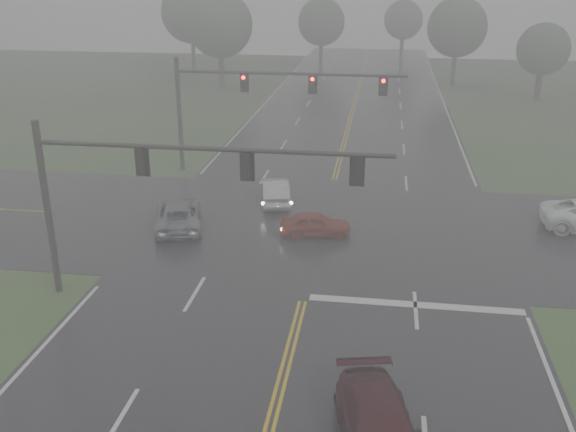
% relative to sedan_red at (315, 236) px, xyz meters
% --- Properties ---
extents(main_road, '(18.00, 160.00, 0.02)m').
position_rel_sedan_red_xyz_m(main_road, '(0.24, -0.88, 0.00)').
color(main_road, black).
rests_on(main_road, ground).
extents(cross_street, '(120.00, 14.00, 0.02)m').
position_rel_sedan_red_xyz_m(cross_street, '(0.24, 1.12, 0.00)').
color(cross_street, black).
rests_on(cross_street, ground).
extents(stop_bar, '(8.50, 0.50, 0.01)m').
position_rel_sedan_red_xyz_m(stop_bar, '(4.74, -6.48, 0.00)').
color(stop_bar, beige).
rests_on(stop_bar, ground).
extents(sedan_red, '(3.70, 1.88, 1.21)m').
position_rel_sedan_red_xyz_m(sedan_red, '(0.00, 0.00, 0.00)').
color(sedan_red, maroon).
rests_on(sedan_red, ground).
extents(sedan_silver, '(2.34, 4.48, 1.40)m').
position_rel_sedan_red_xyz_m(sedan_silver, '(-2.78, 4.50, 0.00)').
color(sedan_silver, '#ABADB3').
rests_on(sedan_silver, ground).
extents(car_grey, '(3.61, 5.41, 1.38)m').
position_rel_sedan_red_xyz_m(car_grey, '(-7.11, 0.05, 0.00)').
color(car_grey, slate).
rests_on(car_grey, ground).
extents(signal_gantry_near, '(13.69, 0.32, 7.25)m').
position_rel_sedan_red_xyz_m(signal_gantry_near, '(-5.72, -7.40, 5.11)').
color(signal_gantry_near, black).
rests_on(signal_gantry_near, ground).
extents(signal_gantry_far, '(14.53, 0.37, 7.36)m').
position_rel_sedan_red_xyz_m(signal_gantry_far, '(-5.39, 9.95, 5.22)').
color(signal_gantry_far, black).
rests_on(signal_gantry_far, ground).
extents(tree_nw_a, '(7.03, 7.03, 10.32)m').
position_rel_sedan_red_xyz_m(tree_nw_a, '(-14.73, 40.04, 6.79)').
color(tree_nw_a, '#372C24').
rests_on(tree_nw_a, ground).
extents(tree_ne_a, '(6.57, 6.57, 9.65)m').
position_rel_sedan_red_xyz_m(tree_ne_a, '(10.73, 46.04, 6.35)').
color(tree_ne_a, '#372C24').
rests_on(tree_ne_a, ground).
extents(tree_n_mid, '(6.11, 6.11, 8.97)m').
position_rel_sedan_red_xyz_m(tree_n_mid, '(-5.45, 56.83, 5.90)').
color(tree_n_mid, '#372C24').
rests_on(tree_n_mid, ground).
extents(tree_e_near, '(5.15, 5.15, 7.57)m').
position_rel_sedan_red_xyz_m(tree_e_near, '(18.49, 38.58, 4.96)').
color(tree_e_near, '#372C24').
rests_on(tree_e_near, ground).
extents(tree_nw_b, '(7.51, 7.51, 11.03)m').
position_rel_sedan_red_xyz_m(tree_nw_b, '(-21.20, 51.29, 7.26)').
color(tree_nw_b, '#372C24').
rests_on(tree_nw_b, ground).
extents(tree_n_far, '(5.59, 5.59, 8.22)m').
position_rel_sedan_red_xyz_m(tree_n_far, '(5.33, 68.65, 5.40)').
color(tree_n_far, '#372C24').
rests_on(tree_n_far, ground).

